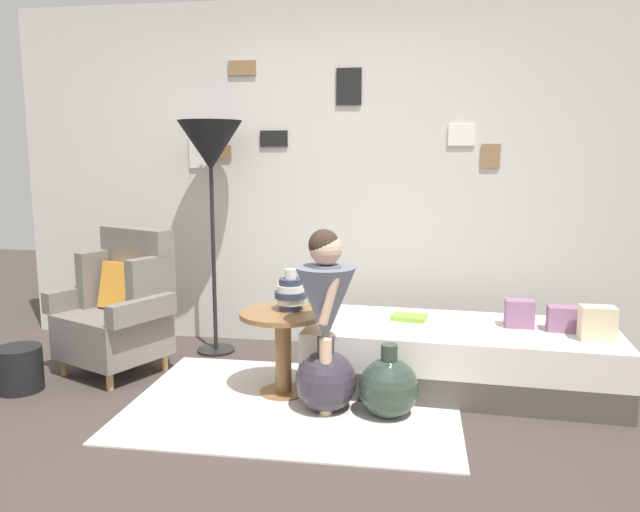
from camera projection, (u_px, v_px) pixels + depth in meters
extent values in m
plane|color=#423833|center=(260.00, 457.00, 3.02)|extent=(12.00, 12.00, 0.00)
cube|color=beige|center=(321.00, 177.00, 4.71)|extent=(4.80, 0.10, 2.60)
cube|color=black|center=(349.00, 87.00, 4.52)|extent=(0.18, 0.02, 0.26)
cube|color=#AEAEA1|center=(349.00, 86.00, 4.52)|extent=(0.14, 0.01, 0.21)
cube|color=olive|center=(491.00, 156.00, 4.44)|extent=(0.13, 0.02, 0.17)
cube|color=silver|center=(491.00, 156.00, 4.44)|extent=(0.10, 0.01, 0.13)
cube|color=black|center=(274.00, 139.00, 4.67)|extent=(0.21, 0.02, 0.12)
cube|color=#A2A29D|center=(274.00, 139.00, 4.66)|extent=(0.16, 0.01, 0.09)
cube|color=white|center=(196.00, 152.00, 4.78)|extent=(0.11, 0.02, 0.25)
cube|color=#5F5F5B|center=(196.00, 152.00, 4.77)|extent=(0.08, 0.01, 0.19)
cube|color=white|center=(462.00, 135.00, 4.45)|extent=(0.19, 0.02, 0.15)
cube|color=#9E9E9E|center=(462.00, 135.00, 4.45)|extent=(0.15, 0.01, 0.12)
cube|color=olive|center=(220.00, 152.00, 4.75)|extent=(0.17, 0.02, 0.10)
cube|color=slate|center=(220.00, 152.00, 4.74)|extent=(0.14, 0.01, 0.08)
cube|color=olive|center=(242.00, 68.00, 4.62)|extent=(0.21, 0.02, 0.11)
cube|color=#595959|center=(242.00, 68.00, 4.61)|extent=(0.16, 0.01, 0.09)
cube|color=silver|center=(295.00, 403.00, 3.66)|extent=(1.92, 1.39, 0.01)
cylinder|color=tan|center=(64.00, 367.00, 4.14)|extent=(0.04, 0.04, 0.12)
cylinder|color=tan|center=(110.00, 381.00, 3.87)|extent=(0.04, 0.04, 0.12)
cylinder|color=tan|center=(119.00, 349.00, 4.50)|extent=(0.04, 0.04, 0.12)
cylinder|color=tan|center=(164.00, 362.00, 4.24)|extent=(0.04, 0.04, 0.12)
cube|color=slate|center=(113.00, 334.00, 4.15)|extent=(0.78, 0.76, 0.30)
cube|color=slate|center=(138.00, 267.00, 4.27)|extent=(0.60, 0.38, 0.55)
cube|color=slate|center=(98.00, 278.00, 4.32)|extent=(0.20, 0.31, 0.39)
cube|color=slate|center=(148.00, 287.00, 4.03)|extent=(0.20, 0.31, 0.39)
cube|color=slate|center=(79.00, 297.00, 4.28)|extent=(0.30, 0.49, 0.14)
cube|color=slate|center=(142.00, 310.00, 3.92)|extent=(0.30, 0.49, 0.14)
cube|color=orange|center=(123.00, 287.00, 4.18)|extent=(0.40, 0.30, 0.33)
cube|color=#4C4742|center=(459.00, 373.00, 3.92)|extent=(1.95, 0.93, 0.18)
cube|color=silver|center=(460.00, 343.00, 3.89)|extent=(1.95, 0.93, 0.22)
cube|color=beige|center=(597.00, 323.00, 3.57)|extent=(0.20, 0.12, 0.20)
cube|color=gray|center=(565.00, 319.00, 3.75)|extent=(0.21, 0.13, 0.15)
cube|color=gray|center=(519.00, 313.00, 3.85)|extent=(0.17, 0.12, 0.17)
cylinder|color=olive|center=(284.00, 392.00, 3.82)|extent=(0.29, 0.29, 0.02)
cylinder|color=olive|center=(283.00, 354.00, 3.78)|extent=(0.10, 0.10, 0.47)
cylinder|color=olive|center=(283.00, 314.00, 3.74)|extent=(0.53, 0.53, 0.03)
cylinder|color=#2D384C|center=(291.00, 307.00, 3.78)|extent=(0.14, 0.14, 0.04)
cylinder|color=white|center=(291.00, 301.00, 3.77)|extent=(0.17, 0.17, 0.04)
cylinder|color=#2D384C|center=(291.00, 294.00, 3.76)|extent=(0.20, 0.20, 0.04)
cylinder|color=white|center=(291.00, 288.00, 3.76)|extent=(0.17, 0.17, 0.04)
cylinder|color=#2D384C|center=(291.00, 282.00, 3.75)|extent=(0.14, 0.14, 0.04)
cylinder|color=white|center=(290.00, 274.00, 3.74)|extent=(0.07, 0.07, 0.06)
cylinder|color=black|center=(216.00, 350.00, 4.65)|extent=(0.28, 0.28, 0.02)
cylinder|color=black|center=(213.00, 244.00, 4.52)|extent=(0.03, 0.03, 1.60)
cone|color=black|center=(210.00, 146.00, 4.41)|extent=(0.46, 0.46, 0.35)
cylinder|color=#D8AD8E|center=(326.00, 378.00, 3.46)|extent=(0.07, 0.07, 0.45)
cylinder|color=#D8AD8E|center=(325.00, 372.00, 3.56)|extent=(0.07, 0.07, 0.45)
cone|color=slate|center=(326.00, 305.00, 3.44)|extent=(0.34, 0.34, 0.43)
cylinder|color=slate|center=(326.00, 280.00, 3.42)|extent=(0.17, 0.17, 0.16)
cylinder|color=#D8AD8E|center=(330.00, 299.00, 3.31)|extent=(0.13, 0.07, 0.29)
cylinder|color=#D8AD8E|center=(329.00, 289.00, 3.55)|extent=(0.13, 0.07, 0.29)
sphere|color=#D8AD8E|center=(326.00, 249.00, 3.39)|extent=(0.18, 0.18, 0.18)
sphere|color=#38281E|center=(324.00, 245.00, 3.39)|extent=(0.17, 0.17, 0.17)
cube|color=#81B03B|center=(409.00, 317.00, 4.03)|extent=(0.24, 0.20, 0.03)
sphere|color=#332D38|center=(326.00, 381.00, 3.54)|extent=(0.36, 0.36, 0.36)
cylinder|color=#332D38|center=(326.00, 345.00, 3.50)|extent=(0.10, 0.10, 0.09)
sphere|color=#2D3D33|center=(389.00, 388.00, 3.46)|extent=(0.34, 0.34, 0.34)
cylinder|color=#2D3D33|center=(389.00, 352.00, 3.43)|extent=(0.09, 0.09, 0.09)
cylinder|color=black|center=(19.00, 369.00, 3.86)|extent=(0.28, 0.28, 0.28)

